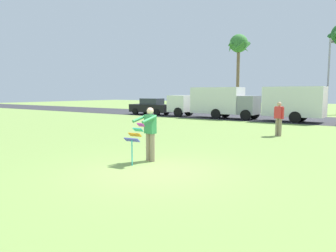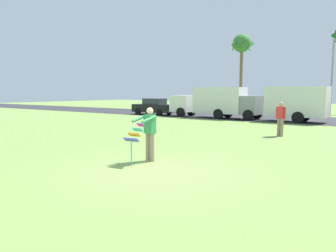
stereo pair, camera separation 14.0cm
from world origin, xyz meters
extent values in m
plane|color=olive|center=(0.00, 0.00, 0.00)|extent=(120.00, 120.00, 0.00)
cube|color=#2D2D33|center=(0.00, 19.98, 0.01)|extent=(120.00, 8.00, 0.01)
cylinder|color=gray|center=(-0.77, 0.95, 0.45)|extent=(0.16, 0.16, 0.90)
cylinder|color=gray|center=(-0.95, 0.98, 0.45)|extent=(0.16, 0.16, 0.90)
cube|color=#338C4C|center=(-0.86, 0.96, 1.20)|extent=(0.39, 0.27, 0.60)
sphere|color=beige|center=(-0.86, 0.96, 1.62)|extent=(0.22, 0.22, 0.22)
cylinder|color=#338C4C|center=(-0.68, 0.69, 1.38)|extent=(0.17, 0.59, 0.24)
cylinder|color=#338C4C|center=(-1.12, 0.75, 1.38)|extent=(0.17, 0.59, 0.24)
cube|color=#D83399|center=(-0.97, 0.63, 1.20)|extent=(0.24, 0.16, 0.12)
cube|color=#33BFBF|center=(-0.95, 0.46, 1.06)|extent=(0.33, 0.17, 0.12)
cube|color=orange|center=(-0.94, 0.30, 0.93)|extent=(0.43, 0.18, 0.12)
cube|color=#4C4CCC|center=(-0.92, 0.14, 0.79)|extent=(0.52, 0.19, 0.12)
cylinder|color=#33BFBF|center=(-0.92, 0.14, 0.40)|extent=(0.04, 0.04, 0.79)
cube|color=black|center=(-13.70, 17.58, 0.64)|extent=(4.24, 1.81, 0.76)
cube|color=#282D38|center=(-13.55, 17.58, 1.30)|extent=(2.05, 1.44, 0.60)
cylinder|color=black|center=(-14.98, 16.74, 0.32)|extent=(0.65, 0.24, 0.64)
cylinder|color=black|center=(-15.02, 18.35, 0.32)|extent=(0.65, 0.24, 0.64)
cylinder|color=black|center=(-12.38, 16.80, 0.32)|extent=(0.65, 0.24, 0.64)
cylinder|color=black|center=(-12.42, 18.42, 0.32)|extent=(0.65, 0.24, 0.64)
cube|color=silver|center=(-10.22, 17.56, 1.17)|extent=(1.81, 1.91, 1.50)
cube|color=silver|center=(-6.52, 17.58, 1.52)|extent=(4.21, 2.02, 2.20)
cylinder|color=black|center=(-9.86, 16.64, 0.42)|extent=(0.84, 0.28, 0.84)
cylinder|color=black|center=(-9.87, 18.48, 0.42)|extent=(0.84, 0.28, 0.84)
cylinder|color=black|center=(-6.16, 16.66, 0.42)|extent=(0.84, 0.28, 0.84)
cylinder|color=black|center=(-6.17, 18.50, 0.42)|extent=(0.84, 0.28, 0.84)
cube|color=gray|center=(-3.96, 17.64, 1.17)|extent=(1.84, 1.94, 1.50)
cube|color=silver|center=(-0.26, 17.56, 1.52)|extent=(4.24, 2.09, 2.20)
cylinder|color=black|center=(-3.63, 16.71, 0.42)|extent=(0.85, 0.30, 0.84)
cylinder|color=black|center=(-3.59, 18.55, 0.42)|extent=(0.85, 0.30, 0.84)
cylinder|color=black|center=(0.08, 16.63, 0.42)|extent=(0.85, 0.30, 0.84)
cylinder|color=black|center=(0.12, 18.47, 0.42)|extent=(0.85, 0.30, 0.84)
cylinder|color=brown|center=(-9.10, 28.38, 3.83)|extent=(0.36, 0.36, 7.66)
sphere|color=#387A33|center=(-9.10, 28.38, 7.86)|extent=(2.10, 2.10, 2.10)
cone|color=#387A33|center=(-8.15, 28.38, 7.41)|extent=(0.44, 1.56, 1.28)
cone|color=#387A33|center=(-8.80, 29.28, 7.41)|extent=(1.62, 0.90, 1.28)
cone|color=#387A33|center=(-9.87, 28.94, 7.41)|extent=(1.27, 1.52, 1.28)
cone|color=#387A33|center=(-9.87, 27.82, 7.41)|extent=(1.27, 1.52, 1.28)
cone|color=#387A33|center=(-8.80, 27.48, 7.41)|extent=(1.62, 0.90, 1.28)
cylinder|color=#9E9EA3|center=(0.96, 24.82, 3.50)|extent=(0.16, 0.16, 7.00)
cylinder|color=#9E9EA3|center=(0.96, 25.52, 6.90)|extent=(0.10, 1.40, 0.10)
cube|color=#4C4C51|center=(0.96, 26.17, 6.86)|extent=(0.24, 0.44, 0.16)
cylinder|color=gray|center=(0.83, 9.28, 0.45)|extent=(0.16, 0.16, 0.90)
cylinder|color=gray|center=(1.00, 9.21, 0.45)|extent=(0.16, 0.16, 0.90)
cube|color=red|center=(0.92, 9.25, 1.20)|extent=(0.41, 0.33, 0.60)
sphere|color=tan|center=(0.92, 9.25, 1.62)|extent=(0.22, 0.22, 0.22)
cylinder|color=red|center=(0.69, 9.33, 1.17)|extent=(0.09, 0.09, 0.58)
cylinder|color=red|center=(1.14, 9.16, 1.17)|extent=(0.09, 0.09, 0.58)
camera|label=1|loc=(5.24, -6.89, 2.22)|focal=33.48mm
camera|label=2|loc=(5.36, -6.81, 2.22)|focal=33.48mm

